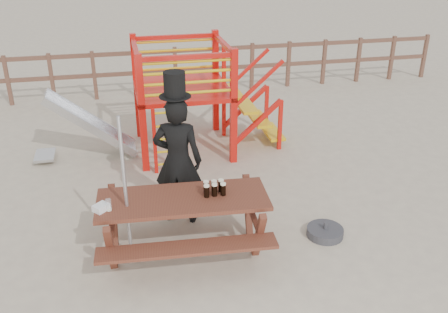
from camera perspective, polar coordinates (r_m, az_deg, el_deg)
ground at (r=6.71m, az=-1.76°, el=-11.63°), size 60.00×60.00×0.00m
back_fence at (r=12.75m, az=-7.84°, el=10.14°), size 15.09×0.09×1.20m
playground_fort at (r=9.40m, az=-5.24°, el=6.88°), size 4.71×1.84×2.10m
picnic_table at (r=6.55m, az=-4.64°, el=-7.06°), size 2.27×1.64×0.84m
man_with_hat at (r=7.07m, az=-5.31°, el=-0.12°), size 0.81×0.66×2.25m
metal_pole at (r=6.23m, az=-11.17°, el=-4.21°), size 0.04×0.04×2.03m
parasol_base at (r=7.26m, az=11.46°, el=-8.45°), size 0.52×0.52×0.22m
paper_bag at (r=6.27m, az=-13.87°, el=-5.68°), size 0.23×0.22×0.08m
stout_pints at (r=6.41m, az=-1.12°, el=-3.63°), size 0.29×0.18×0.17m
empty_glasses at (r=6.23m, az=-13.06°, el=-5.47°), size 0.07×0.07×0.15m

